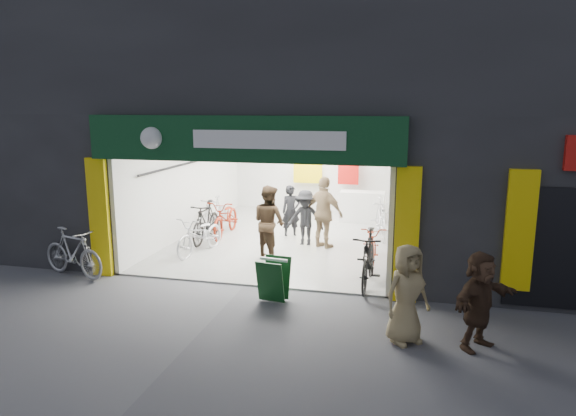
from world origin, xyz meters
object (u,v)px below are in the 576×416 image
at_px(bike_right_front, 368,259).
at_px(parked_bike, 73,252).
at_px(bike_left_front, 200,235).
at_px(pedestrian_near, 407,294).
at_px(sandwich_board, 274,278).

xyz_separation_m(bike_right_front, parked_bike, (-6.31, -0.90, -0.04)).
bearing_deg(parked_bike, bike_left_front, -25.32).
relative_size(bike_left_front, pedestrian_near, 1.18).
bearing_deg(sandwich_board, pedestrian_near, -17.57).
relative_size(bike_right_front, parked_bike, 1.08).
height_order(parked_bike, sandwich_board, parked_bike).
distance_m(pedestrian_near, sandwich_board, 2.77).
relative_size(parked_bike, pedestrian_near, 1.14).
bearing_deg(pedestrian_near, parked_bike, 129.56).
bearing_deg(sandwich_board, bike_right_front, 44.49).
height_order(bike_right_front, pedestrian_near, pedestrian_near).
bearing_deg(parked_bike, sandwich_board, -78.16).
distance_m(bike_right_front, parked_bike, 6.37).
distance_m(bike_left_front, bike_right_front, 4.51).
distance_m(bike_left_front, parked_bike, 3.03).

